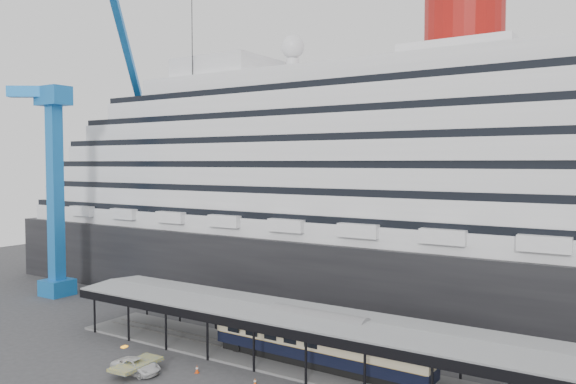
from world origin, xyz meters
TOP-DOWN VIEW (x-y plane):
  - ground at (0.00, 0.00)m, footprint 200.00×200.00m
  - cruise_ship at (0.05, 32.00)m, footprint 130.00×30.00m
  - platform_canopy at (0.00, 5.00)m, footprint 56.00×9.18m
  - crane_blue at (-45.11, 10.62)m, footprint 22.63×19.19m
  - port_truck at (-12.05, -5.42)m, footprint 5.08×2.53m
  - pullman_carriage at (1.86, 5.00)m, footprint 23.24×3.56m
  - traffic_cone_left at (-7.24, -2.29)m, footprint 0.48×0.48m
  - traffic_cone_mid at (-0.79, -1.82)m, footprint 0.44×0.44m

SIDE VIEW (x-z plane):
  - ground at x=0.00m, z-range 0.00..0.00m
  - traffic_cone_mid at x=-0.79m, z-range 0.00..0.70m
  - traffic_cone_left at x=-7.24m, z-range 0.00..0.75m
  - port_truck at x=-12.05m, z-range 0.00..1.38m
  - platform_canopy at x=0.00m, z-range -0.29..5.01m
  - pullman_carriage at x=1.86m, z-range -8.62..14.13m
  - cruise_ship at x=0.05m, z-range -3.60..40.30m
  - crane_blue at x=-45.11m, z-range -3.84..43.76m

